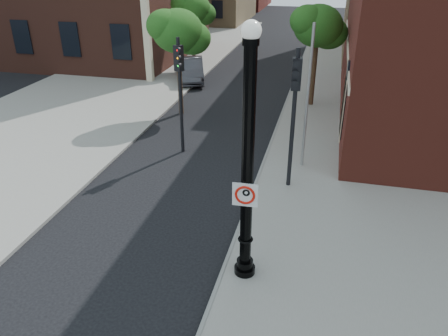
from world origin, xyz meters
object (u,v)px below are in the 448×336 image
(parked_car, at_px, (191,70))
(traffic_signal_left, at_px, (180,78))
(traffic_signal_right, at_px, (295,98))
(no_parking_sign, at_px, (245,195))
(lamppost, at_px, (247,175))

(parked_car, bearing_deg, traffic_signal_left, -93.18)
(parked_car, distance_m, traffic_signal_right, 15.24)
(traffic_signal_left, height_order, traffic_signal_right, traffic_signal_right)
(traffic_signal_left, xyz_separation_m, traffic_signal_right, (4.75, -2.08, 0.17))
(traffic_signal_left, bearing_deg, no_parking_sign, -36.23)
(lamppost, bearing_deg, parked_car, 111.97)
(no_parking_sign, height_order, traffic_signal_left, traffic_signal_left)
(lamppost, relative_size, traffic_signal_right, 1.30)
(parked_car, xyz_separation_m, traffic_signal_left, (3.06, -10.73, 2.50))
(traffic_signal_left, relative_size, traffic_signal_right, 0.95)
(parked_car, bearing_deg, no_parking_sign, -87.34)
(traffic_signal_left, distance_m, traffic_signal_right, 5.19)
(no_parking_sign, relative_size, traffic_signal_left, 0.13)
(lamppost, relative_size, parked_car, 1.48)
(lamppost, distance_m, traffic_signal_left, 8.28)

